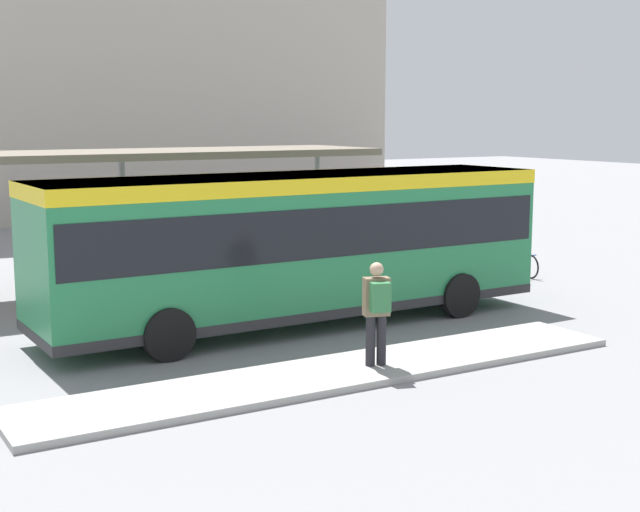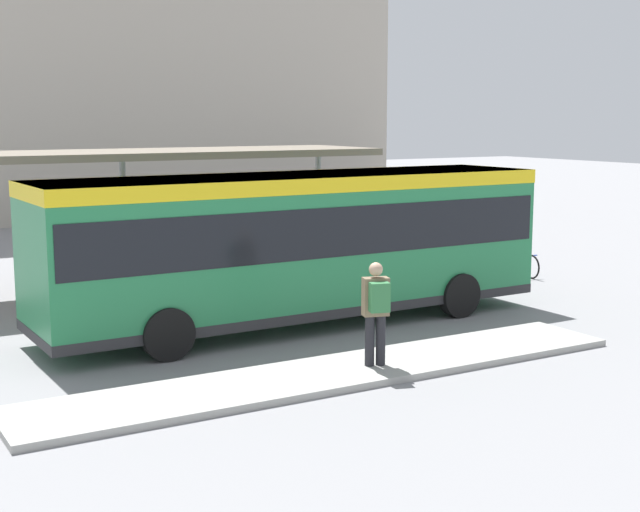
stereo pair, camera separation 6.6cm
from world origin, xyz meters
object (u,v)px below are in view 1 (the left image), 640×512
bicycle_orange (503,259)px  pedestrian_waiting (377,307)px  city_bus (298,238)px  bicycle_blue (521,264)px

bicycle_orange → pedestrian_waiting: bearing=133.8°
pedestrian_waiting → bicycle_orange: (8.87, 6.63, -0.81)m
pedestrian_waiting → bicycle_orange: 11.10m
pedestrian_waiting → bicycle_orange: bearing=-35.9°
city_bus → bicycle_orange: size_ratio=7.03×
pedestrian_waiting → bicycle_blue: bearing=-39.2°
city_bus → bicycle_orange: (8.28, 2.81, -1.52)m
pedestrian_waiting → bicycle_blue: 10.53m
pedestrian_waiting → city_bus: bearing=8.5°
city_bus → bicycle_orange: 8.87m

